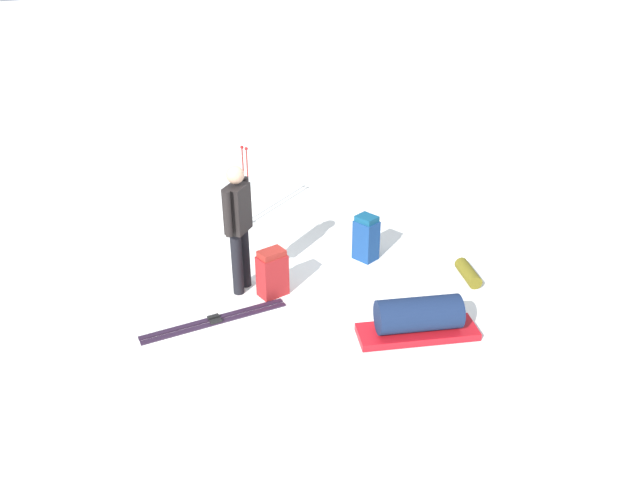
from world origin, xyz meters
TOP-DOWN VIEW (x-y plane):
  - ground_plane at (0.00, 0.00)m, footprint 80.00×80.00m
  - skier_standing at (-0.51, -0.88)m, footprint 0.38×0.47m
  - ski_pair_near at (-0.01, -1.49)m, footprint 0.32×1.80m
  - backpack_large_dark at (-0.18, -0.60)m, footprint 0.27×0.37m
  - backpack_bright at (-0.33, 0.97)m, footprint 0.36×0.32m
  - ski_poles_planted_near at (-2.28, 0.07)m, footprint 0.16×0.10m
  - gear_sled at (1.49, 0.40)m, footprint 0.96×1.45m
  - sleeping_mat_rolled at (0.86, 1.80)m, footprint 0.58×0.38m

SIDE VIEW (x-z plane):
  - ground_plane at x=0.00m, z-range 0.00..0.00m
  - ski_pair_near at x=-0.01m, z-range -0.01..0.04m
  - sleeping_mat_rolled at x=0.86m, z-range 0.00..0.18m
  - gear_sled at x=1.49m, z-range -0.02..0.47m
  - backpack_large_dark at x=-0.18m, z-range -0.01..0.63m
  - backpack_bright at x=-0.33m, z-range -0.01..0.66m
  - ski_poles_planted_near at x=-2.28m, z-range 0.07..1.35m
  - skier_standing at x=-0.51m, z-range 0.10..1.80m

